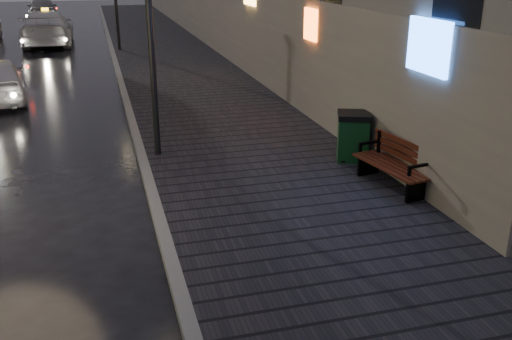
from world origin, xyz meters
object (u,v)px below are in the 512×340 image
(bench, at_px, (396,164))
(car_far, at_px, (43,10))
(taxi_mid, at_px, (47,28))
(trash_bin, at_px, (353,136))

(bench, height_order, car_far, car_far)
(bench, height_order, taxi_mid, taxi_mid)
(bench, xyz_separation_m, car_far, (-8.49, 35.08, 0.22))
(taxi_mid, bearing_deg, trash_bin, 109.29)
(trash_bin, distance_m, taxi_mid, 22.19)
(trash_bin, distance_m, car_far, 34.48)
(bench, bearing_deg, car_far, 94.18)
(taxi_mid, bearing_deg, bench, 108.26)
(bench, relative_size, taxi_mid, 0.31)
(trash_bin, height_order, taxi_mid, taxi_mid)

